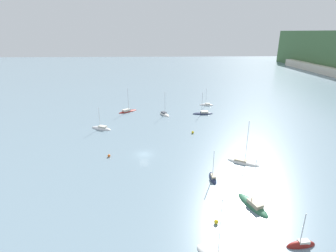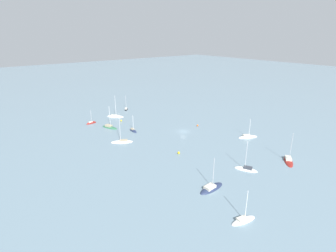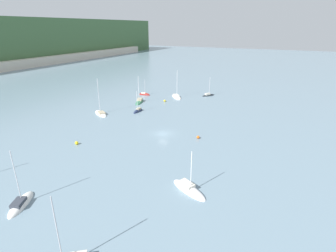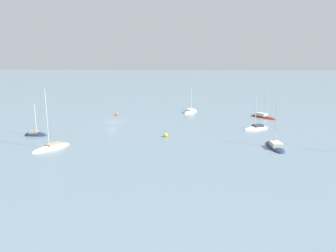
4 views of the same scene
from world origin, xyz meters
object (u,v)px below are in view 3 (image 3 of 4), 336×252
(sailboat_6, at_px, (101,114))
(sailboat_7, at_px, (21,204))
(sailboat_10, at_px, (139,102))
(sailboat_3, at_px, (177,97))
(sailboat_5, at_px, (145,95))
(mooring_buoy_0, at_px, (77,143))
(mooring_buoy_1, at_px, (198,137))
(sailboat_1, at_px, (138,111))
(mooring_buoy_2, at_px, (165,101))
(sailboat_8, at_px, (208,95))
(sailboat_2, at_px, (189,190))

(sailboat_6, xyz_separation_m, sailboat_7, (-42.26, -19.02, 0.02))
(sailboat_10, bearing_deg, sailboat_3, 123.67)
(sailboat_5, bearing_deg, mooring_buoy_0, -83.14)
(mooring_buoy_1, bearing_deg, sailboat_6, 82.22)
(sailboat_3, relative_size, sailboat_10, 1.09)
(mooring_buoy_0, distance_m, mooring_buoy_1, 29.84)
(mooring_buoy_1, bearing_deg, sailboat_10, 54.56)
(sailboat_3, bearing_deg, sailboat_10, -76.99)
(sailboat_1, bearing_deg, mooring_buoy_2, 170.51)
(sailboat_3, xyz_separation_m, sailboat_5, (-2.49, 13.48, 0.00))
(sailboat_3, distance_m, mooring_buoy_2, 8.24)
(mooring_buoy_0, bearing_deg, sailboat_8, -12.80)
(sailboat_7, bearing_deg, mooring_buoy_1, -49.96)
(sailboat_8, height_order, mooring_buoy_2, sailboat_8)
(sailboat_2, distance_m, mooring_buoy_0, 31.76)
(sailboat_7, relative_size, sailboat_10, 0.97)
(sailboat_7, distance_m, sailboat_8, 80.92)
(sailboat_7, xyz_separation_m, sailboat_10, (59.90, 15.34, 0.03))
(sailboat_8, bearing_deg, mooring_buoy_1, -130.23)
(sailboat_2, xyz_separation_m, mooring_buoy_1, (21.89, 6.30, 0.28))
(sailboat_1, xyz_separation_m, sailboat_10, (10.12, 5.78, 0.03))
(sailboat_7, height_order, sailboat_10, sailboat_10)
(sailboat_6, relative_size, mooring_buoy_1, 15.98)
(sailboat_6, height_order, mooring_buoy_2, sailboat_6)
(mooring_buoy_0, distance_m, mooring_buoy_2, 43.59)
(sailboat_8, height_order, mooring_buoy_1, sailboat_8)
(sailboat_5, height_order, sailboat_8, sailboat_8)
(sailboat_3, bearing_deg, sailboat_7, -36.20)
(mooring_buoy_1, bearing_deg, sailboat_8, 14.76)
(sailboat_2, bearing_deg, sailboat_6, 173.41)
(sailboat_8, distance_m, mooring_buoy_0, 61.19)
(mooring_buoy_0, bearing_deg, sailboat_7, -157.46)
(sailboat_2, distance_m, sailboat_5, 68.96)
(sailboat_8, xyz_separation_m, mooring_buoy_1, (-43.33, -11.42, 0.25))
(sailboat_3, relative_size, sailboat_8, 1.40)
(sailboat_6, height_order, sailboat_10, sailboat_6)
(sailboat_3, xyz_separation_m, sailboat_8, (7.96, -10.71, 0.06))
(sailboat_2, bearing_deg, sailboat_8, 131.34)
(sailboat_10, bearing_deg, sailboat_1, 9.57)
(sailboat_2, bearing_deg, sailboat_10, 156.63)
(sailboat_1, distance_m, mooring_buoy_2, 15.08)
(sailboat_2, distance_m, sailboat_7, 27.36)
(sailboat_1, bearing_deg, sailboat_3, 170.88)
(sailboat_3, distance_m, mooring_buoy_0, 51.78)
(sailboat_2, height_order, sailboat_8, sailboat_2)
(sailboat_1, bearing_deg, sailboat_8, 155.01)
(sailboat_7, distance_m, mooring_buoy_2, 65.05)
(sailboat_5, relative_size, mooring_buoy_1, 9.39)
(sailboat_10, bearing_deg, mooring_buoy_0, -10.55)
(sailboat_8, bearing_deg, mooring_buoy_2, 178.55)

